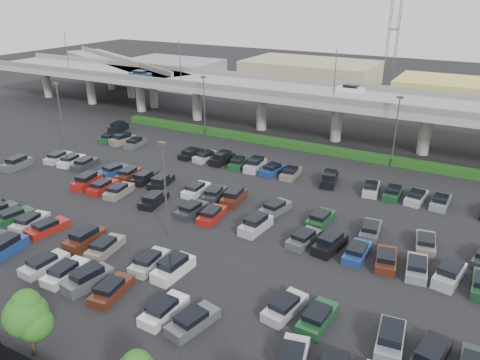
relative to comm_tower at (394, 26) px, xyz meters
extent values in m
plane|color=black|center=(-4.00, -74.00, -15.61)|extent=(280.00, 280.00, 0.00)
cube|color=gray|center=(-4.00, -42.00, -8.36)|extent=(150.00, 13.00, 1.10)
cube|color=#5E5E59|center=(-4.00, -48.25, -7.31)|extent=(150.00, 0.50, 1.00)
cube|color=#5E5E59|center=(-4.00, -35.75, -7.31)|extent=(150.00, 0.50, 1.00)
cylinder|color=gray|center=(-69.00, -42.00, -12.26)|extent=(1.80, 1.80, 6.70)
cube|color=#5E5E59|center=(-69.00, -42.00, -9.11)|extent=(2.60, 9.75, 0.50)
cylinder|color=gray|center=(-55.00, -42.00, -12.26)|extent=(1.80, 1.80, 6.70)
cube|color=#5E5E59|center=(-55.00, -42.00, -9.11)|extent=(2.60, 9.75, 0.50)
cylinder|color=gray|center=(-41.00, -42.00, -12.26)|extent=(1.80, 1.80, 6.70)
cube|color=#5E5E59|center=(-41.00, -42.00, -9.11)|extent=(2.60, 9.75, 0.50)
cylinder|color=gray|center=(-27.00, -42.00, -12.26)|extent=(1.80, 1.80, 6.70)
cube|color=#5E5E59|center=(-27.00, -42.00, -9.11)|extent=(2.60, 9.75, 0.50)
cylinder|color=gray|center=(-13.00, -42.00, -12.26)|extent=(1.80, 1.80, 6.70)
cube|color=#5E5E59|center=(-13.00, -42.00, -9.11)|extent=(2.60, 9.75, 0.50)
cylinder|color=gray|center=(1.00, -42.00, -12.26)|extent=(1.80, 1.80, 6.70)
cube|color=#5E5E59|center=(1.00, -42.00, -9.11)|extent=(2.60, 9.75, 0.50)
cylinder|color=gray|center=(15.00, -42.00, -12.26)|extent=(1.80, 1.80, 6.70)
cube|color=#5E5E59|center=(15.00, -42.00, -9.11)|extent=(2.60, 9.75, 0.50)
cube|color=navy|center=(-38.00, -45.00, -7.40)|extent=(4.40, 1.82, 0.82)
cube|color=black|center=(-38.00, -45.00, -6.77)|extent=(2.30, 1.60, 0.50)
cube|color=silver|center=(2.00, -39.00, -7.40)|extent=(4.40, 1.82, 0.82)
cube|color=black|center=(2.00, -39.00, -6.77)|extent=(2.30, 1.60, 0.50)
cylinder|color=#4F4F54|center=(-54.00, -48.10, -3.81)|extent=(0.14, 0.14, 8.00)
cylinder|color=#4F4F54|center=(-26.00, -48.10, -3.81)|extent=(0.14, 0.14, 8.00)
cylinder|color=#4F4F54|center=(2.00, -48.10, -3.81)|extent=(0.14, 0.14, 8.00)
cube|color=gray|center=(-56.00, -31.00, -8.36)|extent=(50.93, 30.13, 1.10)
cube|color=#5E5E59|center=(-56.00, -31.00, -7.31)|extent=(47.34, 22.43, 1.00)
cylinder|color=gray|center=(-73.22, -22.97, -12.26)|extent=(1.60, 1.60, 6.70)
cylinder|color=gray|center=(-62.34, -28.04, -12.26)|extent=(1.60, 1.60, 6.70)
cylinder|color=gray|center=(-51.47, -33.11, -12.26)|extent=(1.60, 1.60, 6.70)
cylinder|color=gray|center=(-40.59, -38.18, -12.26)|extent=(1.60, 1.60, 6.70)
cube|color=#124012|center=(-4.00, -49.00, -15.06)|extent=(66.00, 1.60, 1.10)
cylinder|color=black|center=(-3.00, -102.00, -14.61)|extent=(0.10, 0.10, 2.00)
cylinder|color=#332316|center=(-2.00, -100.39, -14.63)|extent=(0.26, 0.26, 1.97)
sphere|color=#1C4813|center=(-2.00, -100.39, -12.22)|extent=(3.07, 3.07, 3.07)
sphere|color=#1C4813|center=(-1.29, -100.29, -12.76)|extent=(2.41, 2.41, 2.41)
sphere|color=#1C4813|center=(-2.60, -100.47, -12.55)|extent=(2.41, 2.41, 2.41)
sphere|color=#1C4813|center=(-1.96, -100.27, -11.34)|extent=(2.08, 2.08, 2.08)
cube|color=navy|center=(-15.75, -92.50, -15.09)|extent=(2.41, 4.61, 1.05)
cube|color=black|center=(-15.75, -92.50, -14.27)|extent=(1.95, 2.80, 0.65)
cube|color=#A9AAAE|center=(-10.25, -92.50, -15.20)|extent=(2.08, 4.50, 0.82)
cube|color=black|center=(-10.25, -92.70, -14.57)|extent=(1.74, 2.39, 0.50)
cube|color=silver|center=(-7.50, -92.50, -15.20)|extent=(2.07, 4.50, 0.82)
cube|color=black|center=(-7.50, -92.70, -14.57)|extent=(1.73, 2.39, 0.50)
cube|color=#4A4C50|center=(-4.75, -92.50, -15.09)|extent=(2.54, 4.65, 1.05)
cube|color=black|center=(-4.75, -92.50, -14.27)|extent=(2.02, 2.83, 0.65)
cube|color=#4C2014|center=(-2.00, -92.50, -15.20)|extent=(2.40, 4.61, 0.82)
cube|color=black|center=(-2.00, -92.70, -14.57)|extent=(1.90, 2.50, 0.50)
cube|color=silver|center=(3.50, -92.50, -15.20)|extent=(1.97, 4.46, 0.82)
cube|color=black|center=(3.50, -92.70, -14.57)|extent=(1.68, 2.35, 0.50)
cube|color=#4A4C50|center=(6.25, -92.50, -15.20)|extent=(2.69, 4.68, 0.82)
cube|color=black|center=(6.25, -92.70, -14.57)|extent=(2.04, 2.58, 0.50)
cube|color=#A9AAAE|center=(14.50, -92.50, -15.20)|extent=(2.74, 4.69, 0.82)
cube|color=black|center=(14.50, -92.70, -14.57)|extent=(2.07, 2.60, 0.50)
cube|color=#184522|center=(-21.25, -87.50, -15.20)|extent=(2.53, 4.64, 0.82)
cube|color=black|center=(-21.25, -87.70, -14.57)|extent=(1.96, 2.53, 0.50)
cube|color=#A9AAAE|center=(-18.50, -87.50, -15.20)|extent=(2.48, 4.63, 0.82)
cube|color=black|center=(-18.50, -87.70, -14.57)|extent=(1.94, 2.52, 0.50)
cube|color=maroon|center=(-15.75, -87.50, -15.20)|extent=(2.35, 4.59, 0.82)
cube|color=black|center=(-15.75, -87.70, -14.57)|extent=(1.87, 2.48, 0.50)
cube|color=#4C2014|center=(-10.25, -87.50, -15.09)|extent=(1.92, 4.44, 1.05)
cube|color=black|center=(-10.25, -87.50, -14.27)|extent=(1.66, 2.63, 0.65)
cube|color=#756A5B|center=(-7.50, -87.50, -15.20)|extent=(2.38, 4.60, 0.82)
cube|color=black|center=(-7.50, -87.70, -14.57)|extent=(1.89, 2.49, 0.50)
cube|color=#A9AAAE|center=(-2.00, -87.50, -15.20)|extent=(2.11, 4.51, 0.82)
cube|color=black|center=(-2.00, -87.70, -14.57)|extent=(1.75, 2.40, 0.50)
cube|color=silver|center=(0.75, -87.50, -15.09)|extent=(2.06, 4.49, 1.05)
cube|color=black|center=(0.75, -87.50, -14.27)|extent=(1.74, 2.68, 0.65)
cube|color=#A9AAAE|center=(11.75, -87.50, -15.20)|extent=(2.50, 4.64, 0.82)
cube|color=black|center=(11.75, -87.70, -14.57)|extent=(1.95, 2.53, 0.50)
cube|color=#184522|center=(14.50, -87.50, -15.20)|extent=(2.12, 4.51, 0.82)
cube|color=black|center=(14.50, -87.70, -14.57)|extent=(1.76, 2.40, 0.50)
cube|color=gray|center=(20.00, -87.50, -15.09)|extent=(2.28, 4.57, 1.05)
cube|color=black|center=(20.00, -87.50, -14.27)|extent=(1.87, 2.76, 0.65)
cube|color=black|center=(22.75, -87.50, -15.20)|extent=(2.55, 4.65, 0.82)
cube|color=black|center=(22.75, -87.70, -14.57)|extent=(1.97, 2.54, 0.50)
cube|color=#4A4C50|center=(-35.00, -76.50, -15.09)|extent=(2.37, 4.60, 1.05)
cube|color=black|center=(-35.00, -76.50, -14.27)|extent=(1.92, 2.78, 0.65)
cube|color=maroon|center=(-21.25, -76.50, -15.09)|extent=(2.47, 4.63, 1.05)
cube|color=black|center=(-21.25, -76.50, -14.27)|extent=(1.98, 2.81, 0.65)
cube|color=maroon|center=(-18.50, -76.50, -15.20)|extent=(2.16, 4.53, 0.82)
cube|color=black|center=(-18.50, -76.70, -14.57)|extent=(1.78, 2.42, 0.50)
cube|color=#756A5B|center=(-15.75, -76.50, -15.20)|extent=(2.37, 4.60, 0.82)
cube|color=black|center=(-15.75, -76.70, -14.57)|extent=(1.89, 2.49, 0.50)
cube|color=black|center=(-10.25, -76.50, -15.20)|extent=(2.42, 4.61, 0.82)
cube|color=black|center=(-10.25, -76.70, -14.57)|extent=(1.91, 2.50, 0.50)
cube|color=#262C31|center=(-4.75, -76.50, -15.20)|extent=(2.13, 4.52, 0.82)
cube|color=black|center=(-4.75, -76.70, -14.57)|extent=(1.76, 2.41, 0.50)
cube|color=maroon|center=(-2.00, -76.50, -15.20)|extent=(2.20, 4.54, 0.82)
cube|color=black|center=(-2.00, -76.70, -14.57)|extent=(1.80, 2.43, 0.50)
cube|color=#A9AAAE|center=(3.50, -76.50, -15.09)|extent=(2.21, 4.55, 1.05)
cube|color=black|center=(3.50, -76.50, -14.27)|extent=(1.83, 2.74, 0.65)
cube|color=#4A4C50|center=(9.00, -76.50, -15.20)|extent=(2.48, 4.63, 0.82)
cube|color=black|center=(9.00, -76.70, -14.57)|extent=(1.94, 2.52, 0.50)
cube|color=black|center=(11.75, -76.50, -15.09)|extent=(2.54, 4.64, 1.05)
cube|color=black|center=(11.75, -76.50, -14.27)|extent=(2.02, 2.83, 0.65)
cube|color=navy|center=(14.50, -76.50, -15.20)|extent=(1.84, 4.41, 0.82)
cube|color=black|center=(14.50, -76.70, -14.57)|extent=(1.61, 2.31, 0.50)
cube|color=#4C2014|center=(17.25, -76.50, -15.20)|extent=(2.55, 4.65, 0.82)
cube|color=black|center=(17.25, -76.70, -14.57)|extent=(1.97, 2.54, 0.50)
cube|color=gray|center=(20.00, -76.50, -15.20)|extent=(2.41, 4.61, 0.82)
cube|color=black|center=(20.00, -76.70, -14.57)|extent=(1.90, 2.50, 0.50)
cube|color=#A9AAAE|center=(22.75, -76.50, -15.09)|extent=(2.58, 4.65, 1.05)
cube|color=black|center=(22.75, -76.50, -14.27)|extent=(2.04, 2.84, 0.65)
cube|color=#A9AAAE|center=(-32.25, -71.50, -15.20)|extent=(2.35, 4.59, 0.82)
cube|color=black|center=(-32.25, -71.70, -14.57)|extent=(1.88, 2.48, 0.50)
cube|color=silver|center=(-29.50, -71.50, -15.20)|extent=(2.46, 4.62, 0.82)
cube|color=black|center=(-29.50, -71.70, -14.57)|extent=(1.93, 2.52, 0.50)
cube|color=#262C31|center=(-26.75, -71.50, -15.20)|extent=(2.36, 4.59, 0.82)
cube|color=black|center=(-26.75, -71.70, -14.57)|extent=(1.88, 2.48, 0.50)
cube|color=navy|center=(-21.25, -71.50, -15.20)|extent=(2.41, 4.61, 0.82)
cube|color=black|center=(-21.25, -71.70, -14.57)|extent=(1.91, 2.50, 0.50)
cube|color=#4C2014|center=(-18.50, -71.50, -15.20)|extent=(2.55, 4.65, 0.82)
cube|color=black|center=(-18.50, -71.70, -14.57)|extent=(1.97, 2.54, 0.50)
cube|color=black|center=(-15.75, -71.50, -15.20)|extent=(2.23, 4.55, 0.82)
cube|color=black|center=(-15.75, -71.70, -14.57)|extent=(1.81, 2.44, 0.50)
cube|color=black|center=(-13.00, -71.50, -15.20)|extent=(2.51, 4.64, 0.82)
cube|color=black|center=(-13.00, -71.70, -14.57)|extent=(1.96, 2.53, 0.50)
cube|color=silver|center=(-7.50, -71.50, -15.20)|extent=(1.97, 4.46, 0.82)
cube|color=black|center=(-7.50, -71.70, -14.57)|extent=(1.68, 2.35, 0.50)
cube|color=#262C31|center=(-4.75, -71.50, -15.20)|extent=(2.50, 4.63, 0.82)
cube|color=black|center=(-4.75, -71.70, -14.57)|extent=(1.95, 2.52, 0.50)
cube|color=#4C2014|center=(-2.00, -71.50, -15.09)|extent=(2.27, 4.57, 1.05)
cube|color=black|center=(-2.00, -71.50, -14.27)|extent=(1.87, 2.75, 0.65)
cube|color=#4A4C50|center=(3.50, -71.50, -15.20)|extent=(2.57, 4.65, 0.82)
cube|color=black|center=(3.50, -71.70, -14.57)|extent=(1.99, 2.55, 0.50)
cube|color=#184522|center=(9.00, -71.50, -15.20)|extent=(2.14, 4.52, 0.82)
cube|color=black|center=(9.00, -71.70, -14.57)|extent=(1.77, 2.41, 0.50)
cube|color=#4A4C50|center=(14.50, -71.50, -15.20)|extent=(2.28, 4.57, 0.82)
cube|color=black|center=(14.50, -71.70, -14.57)|extent=(1.84, 2.46, 0.50)
cube|color=#756A5B|center=(20.00, -71.50, -15.20)|extent=(2.48, 4.63, 0.82)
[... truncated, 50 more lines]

